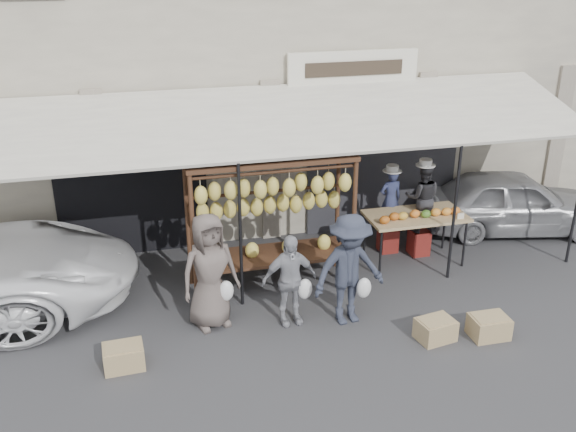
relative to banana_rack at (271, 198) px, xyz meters
name	(u,v)px	position (x,y,z in m)	size (l,w,h in m)	color
ground_plane	(326,335)	(0.44, -1.56, -1.57)	(90.00, 90.00, 0.00)	#2D2D30
shophouse	(238,23)	(0.44, 4.94, 2.08)	(24.00, 6.15, 7.30)	#BBB299
awning	(287,121)	(0.45, 0.72, 1.00)	(10.00, 2.35, 2.92)	silver
banana_rack	(271,198)	(0.00, 0.00, 0.00)	(2.60, 0.90, 2.24)	#321E12
produce_table	(417,217)	(2.61, 0.23, -0.69)	(1.70, 0.90, 1.04)	tan
vendor_left	(390,199)	(2.35, 0.80, -0.57)	(0.41, 0.27, 1.13)	navy
vendor_right	(423,198)	(2.85, 0.55, -0.48)	(0.61, 0.48, 1.25)	#2C2C30
customer_left	(209,271)	(-1.10, -0.86, -0.70)	(0.85, 0.55, 1.74)	#5D524D
customer_mid	(289,280)	(0.02, -1.09, -0.87)	(0.82, 0.34, 1.40)	#9899A1
customer_right	(349,270)	(0.86, -1.27, -0.72)	(1.10, 0.63, 1.70)	#2C303F
stool_left	(388,240)	(2.35, 0.80, -1.35)	(0.31, 0.31, 0.44)	maroon
stool_right	(419,242)	(2.85, 0.55, -1.34)	(0.33, 0.33, 0.46)	maroon
crate_near_a	(435,330)	(1.90, -2.04, -1.42)	(0.51, 0.39, 0.31)	tan
crate_near_b	(489,327)	(2.67, -2.16, -1.41)	(0.52, 0.40, 0.31)	tan
crate_far	(124,357)	(-2.37, -1.61, -1.41)	(0.52, 0.39, 0.31)	tan
sedan	(513,202)	(5.02, 1.05, -0.96)	(1.43, 3.55, 1.21)	gray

